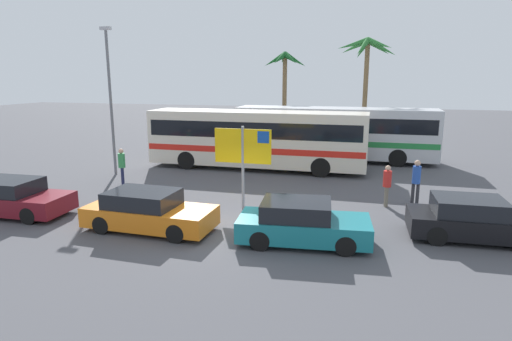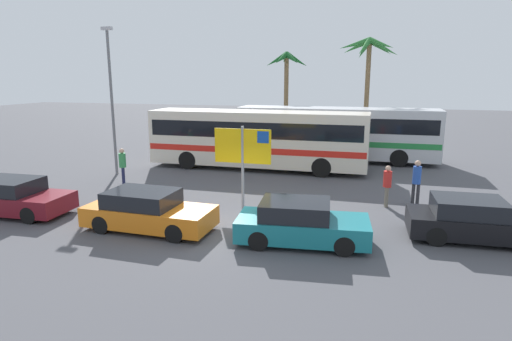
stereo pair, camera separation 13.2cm
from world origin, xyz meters
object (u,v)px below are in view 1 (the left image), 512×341
object	(u,v)px
ferry_sign	(244,149)
car_teal	(302,223)
car_maroon	(13,198)
pedestrian_near_sign	(122,164)
car_black	(473,220)
pedestrian_crossing_lot	(416,178)
bus_rear_coach	(334,131)
car_orange	(148,211)
bus_front_coach	(256,137)
pedestrian_by_bus	(387,182)

from	to	relation	value
ferry_sign	car_teal	xyz separation A→B (m)	(2.69, -2.89, -1.69)
car_maroon	pedestrian_near_sign	world-z (taller)	pedestrian_near_sign
car_black	pedestrian_near_sign	world-z (taller)	pedestrian_near_sign
pedestrian_crossing_lot	pedestrian_near_sign	bearing A→B (deg)	-76.65
bus_rear_coach	ferry_sign	distance (m)	11.28
pedestrian_crossing_lot	car_orange	bearing A→B (deg)	-46.23
bus_front_coach	pedestrian_near_sign	size ratio (longest dim) A/B	6.86
car_black	pedestrian_crossing_lot	bearing A→B (deg)	110.11
pedestrian_near_sign	pedestrian_crossing_lot	distance (m)	13.02
car_black	car_teal	size ratio (longest dim) A/B	0.97
car_maroon	ferry_sign	bearing A→B (deg)	17.56
car_maroon	car_teal	distance (m)	10.73
car_teal	bus_rear_coach	bearing A→B (deg)	85.32
car_black	car_maroon	size ratio (longest dim) A/B	0.98
bus_rear_coach	car_teal	bearing A→B (deg)	-88.96
car_black	bus_rear_coach	bearing A→B (deg)	111.82
bus_rear_coach	car_maroon	world-z (taller)	bus_rear_coach
bus_rear_coach	pedestrian_near_sign	size ratio (longest dim) A/B	6.86
car_orange	pedestrian_near_sign	distance (m)	6.67
bus_rear_coach	pedestrian_by_bus	distance (m)	9.72
car_teal	pedestrian_crossing_lot	distance (m)	6.37
bus_front_coach	pedestrian_near_sign	xyz separation A→B (m)	(-5.15, -5.18, -0.76)
car_maroon	car_teal	xyz separation A→B (m)	(10.73, 0.01, -0.00)
bus_rear_coach	ferry_sign	size ratio (longest dim) A/B	3.71
bus_front_coach	pedestrian_crossing_lot	xyz separation A→B (m)	(7.87, -5.01, -0.71)
car_teal	pedestrian_crossing_lot	size ratio (longest dim) A/B	2.29
car_orange	car_teal	distance (m)	5.10
car_teal	pedestrian_by_bus	distance (m)	5.32
pedestrian_by_bus	car_maroon	bearing A→B (deg)	-166.87
bus_front_coach	car_maroon	xyz separation A→B (m)	(-6.58, -10.18, -1.15)
pedestrian_by_bus	pedestrian_crossing_lot	xyz separation A→B (m)	(1.11, 0.53, 0.11)
bus_front_coach	car_orange	size ratio (longest dim) A/B	2.74
car_orange	car_maroon	xyz separation A→B (m)	(-5.64, 0.17, -0.00)
bus_front_coach	car_maroon	size ratio (longest dim) A/B	2.88
bus_front_coach	pedestrian_near_sign	distance (m)	7.34
car_teal	pedestrian_near_sign	xyz separation A→B (m)	(-9.30, 4.99, 0.39)
ferry_sign	pedestrian_by_bus	bearing A→B (deg)	18.33
ferry_sign	pedestrian_by_bus	distance (m)	5.74
pedestrian_crossing_lot	car_teal	bearing A→B (deg)	-23.20
bus_front_coach	car_teal	bearing A→B (deg)	-67.77
bus_rear_coach	pedestrian_crossing_lot	size ratio (longest dim) A/B	6.56
ferry_sign	pedestrian_near_sign	xyz separation A→B (m)	(-6.61, 2.10, -1.30)
pedestrian_by_bus	pedestrian_near_sign	distance (m)	11.91
car_maroon	pedestrian_by_bus	xyz separation A→B (m)	(13.34, 4.63, 0.33)
car_orange	car_teal	bearing A→B (deg)	3.66
bus_rear_coach	car_maroon	bearing A→B (deg)	-127.04
pedestrian_near_sign	pedestrian_crossing_lot	bearing A→B (deg)	152.65
bus_rear_coach	car_teal	world-z (taller)	bus_rear_coach
bus_front_coach	car_maroon	bearing A→B (deg)	-122.89
bus_front_coach	bus_rear_coach	bearing A→B (deg)	43.60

